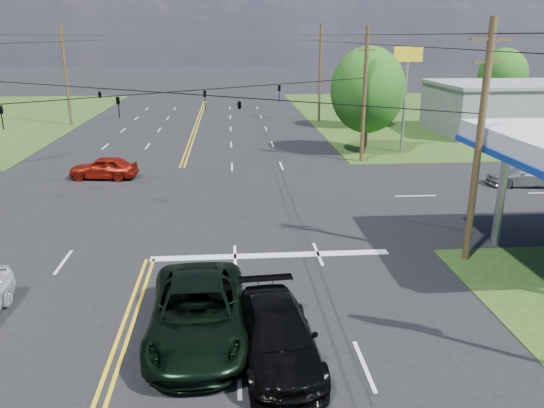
{
  "coord_description": "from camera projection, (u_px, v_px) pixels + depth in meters",
  "views": [
    {
      "loc": [
        3.41,
        -16.5,
        8.82
      ],
      "look_at": [
        5.21,
        6.0,
        1.65
      ],
      "focal_mm": 35.0,
      "sensor_mm": 36.0,
      "label": 1
    }
  ],
  "objects": [
    {
      "name": "pole_left_far",
      "position": [
        66.0,
        74.0,
        53.53
      ],
      "size": [
        1.6,
        0.28,
        10.0
      ],
      "color": "#3E301A",
      "rests_on": "ground"
    },
    {
      "name": "span_wire_signals",
      "position": [
        164.0,
        93.0,
        27.67
      ],
      "size": [
        26.0,
        18.0,
        1.13
      ],
      "color": "black",
      "rests_on": "ground"
    },
    {
      "name": "tree_right_b",
      "position": [
        362.0,
        85.0,
        52.26
      ],
      "size": [
        4.94,
        4.94,
        7.09
      ],
      "color": "#3E301A",
      "rests_on": "ground"
    },
    {
      "name": "pole_right_far",
      "position": [
        320.0,
        72.0,
        55.51
      ],
      "size": [
        1.6,
        0.28,
        10.0
      ],
      "color": "#3E301A",
      "rests_on": "ground"
    },
    {
      "name": "tree_far_r",
      "position": [
        503.0,
        76.0,
        59.2
      ],
      "size": [
        5.32,
        5.32,
        7.63
      ],
      "color": "#3E301A",
      "rests_on": "ground"
    },
    {
      "name": "pole_se",
      "position": [
        479.0,
        142.0,
        20.43
      ],
      "size": [
        1.6,
        0.28,
        9.5
      ],
      "color": "#3E301A",
      "rests_on": "ground"
    },
    {
      "name": "grass_ne",
      "position": [
        497.0,
        114.0,
        62.55
      ],
      "size": [
        46.0,
        48.0,
        0.03
      ],
      "primitive_type": "cube",
      "color": "#274215",
      "rests_on": "ground"
    },
    {
      "name": "retail_ne",
      "position": [
        511.0,
        109.0,
        50.1
      ],
      "size": [
        14.0,
        10.0,
        4.4
      ],
      "primitive_type": "cube",
      "color": "slate",
      "rests_on": "ground"
    },
    {
      "name": "suv_black",
      "position": [
        277.0,
        336.0,
        14.93
      ],
      "size": [
        2.47,
        5.3,
        1.5
      ],
      "primitive_type": "imported",
      "rotation": [
        0.0,
        0.0,
        0.07
      ],
      "color": "black",
      "rests_on": "ground"
    },
    {
      "name": "sedan_red",
      "position": [
        104.0,
        168.0,
        34.12
      ],
      "size": [
        4.43,
        2.2,
        1.45
      ],
      "primitive_type": "imported",
      "rotation": [
        0.0,
        0.0,
        -1.69
      ],
      "color": "maroon",
      "rests_on": "ground"
    },
    {
      "name": "pickup_dkgreen",
      "position": [
        197.0,
        312.0,
        15.98
      ],
      "size": [
        3.01,
        6.28,
        1.73
      ],
      "primitive_type": "imported",
      "rotation": [
        0.0,
        0.0,
        0.02
      ],
      "color": "black",
      "rests_on": "ground"
    },
    {
      "name": "tree_right_a",
      "position": [
        368.0,
        90.0,
        40.47
      ],
      "size": [
        5.7,
        5.7,
        8.18
      ],
      "color": "#3E301A",
      "rests_on": "ground"
    },
    {
      "name": "ground",
      "position": [
        170.0,
        202.0,
        29.48
      ],
      "size": [
        280.0,
        280.0,
        0.0
      ],
      "primitive_type": "plane",
      "color": "black",
      "rests_on": "ground"
    },
    {
      "name": "power_lines",
      "position": [
        155.0,
        41.0,
        24.98
      ],
      "size": [
        26.04,
        100.0,
        0.64
      ],
      "color": "black",
      "rests_on": "ground"
    },
    {
      "name": "polesign_ne",
      "position": [
        407.0,
        70.0,
        40.37
      ],
      "size": [
        2.24,
        0.33,
        8.11
      ],
      "color": "#A5A5AA",
      "rests_on": "ground"
    },
    {
      "name": "sedan_far",
      "position": [
        526.0,
        175.0,
        32.56
      ],
      "size": [
        4.8,
        2.36,
        1.34
      ],
      "primitive_type": "imported",
      "rotation": [
        0.0,
        0.0,
        -1.68
      ],
      "color": "#9B9BA0",
      "rests_on": "ground"
    },
    {
      "name": "stop_bar",
      "position": [
        271.0,
        256.0,
        22.26
      ],
      "size": [
        10.0,
        0.5,
        0.02
      ],
      "primitive_type": "cube",
      "color": "silver",
      "rests_on": "ground"
    },
    {
      "name": "pole_ne",
      "position": [
        364.0,
        94.0,
        37.53
      ],
      "size": [
        1.6,
        0.28,
        9.5
      ],
      "color": "#3E301A",
      "rests_on": "ground"
    }
  ]
}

